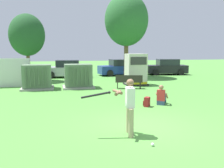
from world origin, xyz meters
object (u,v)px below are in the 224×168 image
object	(u,v)px
parked_car_right_of_center	(120,68)
parked_car_rightmost	(166,67)
park_bench	(129,81)
generator_enclosure	(136,70)
backpack	(147,102)
transformer_west	(37,77)
seated_spectator	(161,97)
transformer_mid_west	(78,76)
sports_ball	(153,145)
parked_car_leftmost	(5,70)
batter	(128,104)
parked_car_left_of_center	(67,69)

from	to	relation	value
parked_car_right_of_center	parked_car_rightmost	xyz separation A→B (m)	(4.95, -0.42, 0.00)
parked_car_rightmost	park_bench	bearing A→B (deg)	-129.28
generator_enclosure	backpack	xyz separation A→B (m)	(-1.71, -6.71, -0.92)
transformer_west	seated_spectator	distance (m)	8.65
transformer_mid_west	sports_ball	xyz separation A→B (m)	(1.02, -10.74, -0.74)
parked_car_leftmost	parked_car_rightmost	bearing A→B (deg)	-1.16
parked_car_leftmost	transformer_mid_west	bearing A→B (deg)	-49.97
transformer_west	parked_car_right_of_center	size ratio (longest dim) A/B	0.48
batter	generator_enclosure	bearing A→B (deg)	70.14
transformer_west	generator_enclosure	bearing A→B (deg)	2.69
backpack	parked_car_leftmost	xyz separation A→B (m)	(-8.59, 13.49, 0.54)
park_bench	backpack	world-z (taller)	park_bench
transformer_mid_west	generator_enclosure	world-z (taller)	generator_enclosure
generator_enclosure	parked_car_right_of_center	bearing A→B (deg)	84.89
parked_car_leftmost	parked_car_left_of_center	size ratio (longest dim) A/B	0.97
generator_enclosure	parked_car_right_of_center	xyz separation A→B (m)	(0.62, 6.88, -0.38)
parked_car_leftmost	parked_car_left_of_center	bearing A→B (deg)	-5.28
seated_spectator	batter	bearing A→B (deg)	-127.19
seated_spectator	parked_car_right_of_center	size ratio (longest dim) A/B	0.22
batter	parked_car_leftmost	size ratio (longest dim) A/B	0.41
parked_car_left_of_center	parked_car_rightmost	world-z (taller)	same
parked_car_rightmost	parked_car_right_of_center	bearing A→B (deg)	175.09
sports_ball	backpack	xyz separation A→B (m)	(1.54, 4.42, 0.17)
park_bench	sports_ball	distance (m)	9.84
backpack	parked_car_left_of_center	bearing A→B (deg)	103.15
sports_ball	transformer_mid_west	bearing A→B (deg)	95.44
parked_car_rightmost	batter	bearing A→B (deg)	-119.08
transformer_west	parked_car_rightmost	world-z (taller)	same
transformer_mid_west	parked_car_rightmost	xyz separation A→B (m)	(9.84, 6.86, -0.04)
backpack	parked_car_rightmost	size ratio (longest dim) A/B	0.10
sports_ball	parked_car_rightmost	world-z (taller)	parked_car_rightmost
parked_car_rightmost	transformer_mid_west	bearing A→B (deg)	-145.14
batter	parked_car_leftmost	world-z (taller)	batter
seated_spectator	parked_car_rightmost	xyz separation A→B (m)	(6.44, 12.91, 0.38)
sports_ball	parked_car_left_of_center	distance (m)	17.48
parked_car_leftmost	generator_enclosure	bearing A→B (deg)	-33.33
transformer_west	parked_car_leftmost	size ratio (longest dim) A/B	0.50
park_bench	seated_spectator	bearing A→B (deg)	-88.52
transformer_west	batter	distance (m)	10.34
parked_car_rightmost	parked_car_leftmost	bearing A→B (deg)	178.84
generator_enclosure	seated_spectator	size ratio (longest dim) A/B	2.39
batter	parked_car_left_of_center	distance (m)	16.42
sports_ball	seated_spectator	world-z (taller)	seated_spectator
park_bench	transformer_mid_west	bearing A→B (deg)	160.32
transformer_mid_west	parked_car_left_of_center	world-z (taller)	same
backpack	parked_car_rightmost	xyz separation A→B (m)	(7.28, 13.17, 0.54)
batter	sports_ball	bearing A→B (deg)	-68.43
backpack	park_bench	bearing A→B (deg)	82.11
sports_ball	parked_car_leftmost	size ratio (longest dim) A/B	0.02
batter	parked_car_left_of_center	world-z (taller)	batter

